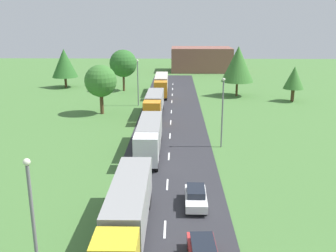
{
  "coord_description": "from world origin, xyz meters",
  "views": [
    {
      "loc": [
        0.74,
        -7.36,
        14.66
      ],
      "look_at": [
        -0.25,
        39.21,
        1.47
      ],
      "focal_mm": 40.43,
      "sensor_mm": 36.0,
      "label": 1
    }
  ],
  "objects_px": {
    "truck_fourth": "(161,84)",
    "tree_maple": "(123,63)",
    "lamppost_lead": "(34,227)",
    "tree_oak": "(64,63)",
    "truck_third": "(154,104)",
    "car_third": "(196,197)",
    "tree_ash": "(238,64)",
    "truck_lead": "(128,211)",
    "lamppost_third": "(138,80)",
    "distant_building": "(201,59)",
    "lamppost_second": "(223,109)",
    "tree_birch": "(101,81)",
    "truck_second": "(149,136)",
    "tree_pine": "(294,78)"
  },
  "relations": [
    {
      "from": "truck_fourth",
      "to": "tree_maple",
      "type": "distance_m",
      "value": 9.64
    },
    {
      "from": "truck_lead",
      "to": "lamppost_lead",
      "type": "distance_m",
      "value": 7.8
    },
    {
      "from": "lamppost_third",
      "to": "distant_building",
      "type": "relative_size",
      "value": 0.47
    },
    {
      "from": "lamppost_third",
      "to": "tree_ash",
      "type": "height_order",
      "value": "tree_ash"
    },
    {
      "from": "tree_birch",
      "to": "lamppost_lead",
      "type": "bearing_deg",
      "value": -83.53
    },
    {
      "from": "truck_lead",
      "to": "car_third",
      "type": "bearing_deg",
      "value": 45.03
    },
    {
      "from": "truck_lead",
      "to": "tree_oak",
      "type": "height_order",
      "value": "tree_oak"
    },
    {
      "from": "lamppost_lead",
      "to": "lamppost_third",
      "type": "xyz_separation_m",
      "value": [
        0.47,
        48.29,
        -0.13
      ]
    },
    {
      "from": "truck_second",
      "to": "car_third",
      "type": "height_order",
      "value": "truck_second"
    },
    {
      "from": "tree_maple",
      "to": "tree_ash",
      "type": "bearing_deg",
      "value": -12.43
    },
    {
      "from": "lamppost_lead",
      "to": "tree_oak",
      "type": "bearing_deg",
      "value": 104.75
    },
    {
      "from": "truck_lead",
      "to": "lamppost_third",
      "type": "bearing_deg",
      "value": 94.63
    },
    {
      "from": "truck_fourth",
      "to": "tree_birch",
      "type": "height_order",
      "value": "tree_birch"
    },
    {
      "from": "truck_third",
      "to": "lamppost_lead",
      "type": "xyz_separation_m",
      "value": [
        -3.72,
        -40.54,
        2.56
      ]
    },
    {
      "from": "tree_oak",
      "to": "distant_building",
      "type": "bearing_deg",
      "value": 41.75
    },
    {
      "from": "car_third",
      "to": "tree_oak",
      "type": "bearing_deg",
      "value": 115.4
    },
    {
      "from": "truck_second",
      "to": "truck_third",
      "type": "xyz_separation_m",
      "value": [
        -0.38,
        16.78,
        -0.01
      ]
    },
    {
      "from": "truck_third",
      "to": "tree_oak",
      "type": "height_order",
      "value": "tree_oak"
    },
    {
      "from": "lamppost_lead",
      "to": "tree_oak",
      "type": "xyz_separation_m",
      "value": [
        -17.46,
        66.34,
        0.76
      ]
    },
    {
      "from": "lamppost_lead",
      "to": "truck_lead",
      "type": "bearing_deg",
      "value": 58.54
    },
    {
      "from": "lamppost_lead",
      "to": "truck_third",
      "type": "bearing_deg",
      "value": 84.76
    },
    {
      "from": "distant_building",
      "to": "truck_lead",
      "type": "bearing_deg",
      "value": -96.77
    },
    {
      "from": "truck_second",
      "to": "distant_building",
      "type": "height_order",
      "value": "distant_building"
    },
    {
      "from": "lamppost_third",
      "to": "distant_building",
      "type": "distance_m",
      "value": 48.5
    },
    {
      "from": "tree_maple",
      "to": "tree_pine",
      "type": "bearing_deg",
      "value": -16.97
    },
    {
      "from": "truck_fourth",
      "to": "distant_building",
      "type": "bearing_deg",
      "value": 74.17
    },
    {
      "from": "truck_second",
      "to": "tree_birch",
      "type": "distance_m",
      "value": 20.71
    },
    {
      "from": "tree_ash",
      "to": "truck_fourth",
      "type": "bearing_deg",
      "value": 175.05
    },
    {
      "from": "lamppost_second",
      "to": "lamppost_third",
      "type": "bearing_deg",
      "value": 118.47
    },
    {
      "from": "truck_second",
      "to": "tree_birch",
      "type": "xyz_separation_m",
      "value": [
        -8.89,
        18.43,
        3.22
      ]
    },
    {
      "from": "truck_third",
      "to": "tree_maple",
      "type": "height_order",
      "value": "tree_maple"
    },
    {
      "from": "truck_third",
      "to": "tree_pine",
      "type": "bearing_deg",
      "value": 25.67
    },
    {
      "from": "truck_second",
      "to": "car_third",
      "type": "bearing_deg",
      "value": -69.79
    },
    {
      "from": "truck_fourth",
      "to": "tree_birch",
      "type": "xyz_separation_m",
      "value": [
        -8.91,
        -16.49,
        3.12
      ]
    },
    {
      "from": "truck_fourth",
      "to": "lamppost_second",
      "type": "xyz_separation_m",
      "value": [
        8.36,
        -32.57,
        2.43
      ]
    },
    {
      "from": "tree_pine",
      "to": "lamppost_lead",
      "type": "bearing_deg",
      "value": -118.6
    },
    {
      "from": "truck_lead",
      "to": "tree_birch",
      "type": "height_order",
      "value": "tree_birch"
    },
    {
      "from": "tree_pine",
      "to": "lamppost_second",
      "type": "bearing_deg",
      "value": -121.44
    },
    {
      "from": "car_third",
      "to": "tree_maple",
      "type": "height_order",
      "value": "tree_maple"
    },
    {
      "from": "truck_third",
      "to": "distant_building",
      "type": "xyz_separation_m",
      "value": [
        10.64,
        54.2,
        1.33
      ]
    },
    {
      "from": "lamppost_lead",
      "to": "tree_maple",
      "type": "xyz_separation_m",
      "value": [
        -3.97,
        62.47,
        1.14
      ]
    },
    {
      "from": "tree_birch",
      "to": "tree_ash",
      "type": "relative_size",
      "value": 0.81
    },
    {
      "from": "truck_lead",
      "to": "tree_maple",
      "type": "bearing_deg",
      "value": 97.94
    },
    {
      "from": "truck_second",
      "to": "tree_birch",
      "type": "height_order",
      "value": "tree_birch"
    },
    {
      "from": "car_third",
      "to": "tree_ash",
      "type": "xyz_separation_m",
      "value": [
        10.35,
        46.2,
        5.45
      ]
    },
    {
      "from": "lamppost_third",
      "to": "tree_ash",
      "type": "xyz_separation_m",
      "value": [
        18.61,
        9.1,
        1.79
      ]
    },
    {
      "from": "lamppost_lead",
      "to": "lamppost_second",
      "type": "relative_size",
      "value": 1.0
    },
    {
      "from": "truck_lead",
      "to": "tree_ash",
      "type": "bearing_deg",
      "value": 73.41
    },
    {
      "from": "lamppost_lead",
      "to": "lamppost_third",
      "type": "distance_m",
      "value": 48.29
    },
    {
      "from": "lamppost_lead",
      "to": "lamppost_second",
      "type": "height_order",
      "value": "lamppost_lead"
    }
  ]
}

